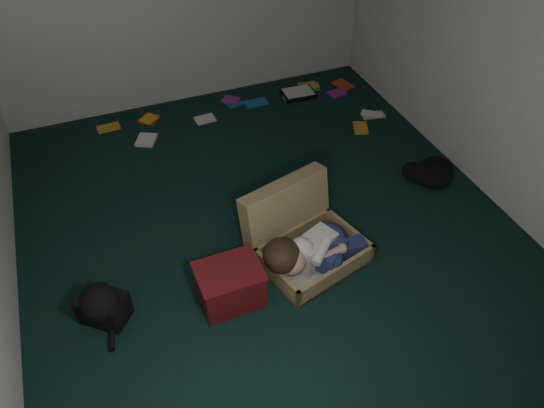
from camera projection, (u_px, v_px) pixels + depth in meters
floor at (266, 223)px, 4.53m from camera, size 4.50×4.50×0.00m
wall_front at (467, 356)px, 2.11m from camera, size 4.50×0.00×4.50m
wall_right at (498, 41)px, 4.21m from camera, size 0.00×4.50×4.50m
suitcase at (302, 236)px, 4.18m from camera, size 0.95×0.94×0.57m
person at (313, 250)px, 4.01m from camera, size 0.87×0.43×0.35m
maroon_bin at (230, 285)px, 3.83m from camera, size 0.47×0.37×0.32m
backpack at (103, 307)px, 3.73m from camera, size 0.52×0.51×0.24m
clothing_pile at (433, 172)px, 4.94m from camera, size 0.41×0.34×0.13m
paper_tray at (298, 93)px, 6.08m from camera, size 0.37×0.29×0.05m
book_scatter at (262, 109)px, 5.86m from camera, size 2.94×1.23×0.02m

